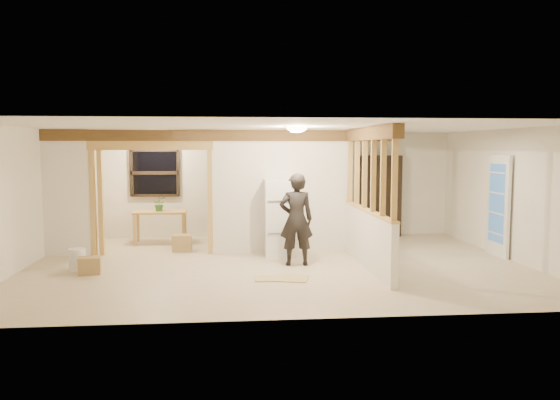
{
  "coord_description": "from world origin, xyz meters",
  "views": [
    {
      "loc": [
        -0.86,
        -9.84,
        2.13
      ],
      "look_at": [
        0.1,
        0.4,
        1.15
      ],
      "focal_mm": 35.0,
      "sensor_mm": 36.0,
      "label": 1
    }
  ],
  "objects": [
    {
      "name": "pony_wall",
      "position": [
        1.6,
        -0.4,
        0.5
      ],
      "size": [
        0.12,
        3.2,
        1.0
      ],
      "primitive_type": "cube",
      "color": "silver",
      "rests_on": "floor"
    },
    {
      "name": "partition_center",
      "position": [
        0.2,
        1.2,
        1.25
      ],
      "size": [
        2.8,
        0.12,
        2.5
      ],
      "primitive_type": "cube",
      "color": "silver",
      "rests_on": "floor"
    },
    {
      "name": "box_util_a",
      "position": [
        -1.85,
        1.5,
        0.17
      ],
      "size": [
        0.4,
        0.34,
        0.34
      ],
      "primitive_type": "cube",
      "rotation": [
        0.0,
        0.0,
        0.01
      ],
      "color": "#A2814E",
      "rests_on": "floor"
    },
    {
      "name": "potted_plant",
      "position": [
        -2.42,
        2.48,
        0.89
      ],
      "size": [
        0.32,
        0.29,
        0.33
      ],
      "primitive_type": "imported",
      "rotation": [
        0.0,
        0.0,
        0.13
      ],
      "color": "#315E22",
      "rests_on": "work_table"
    },
    {
      "name": "floor",
      "position": [
        0.0,
        0.0,
        -0.01
      ],
      "size": [
        9.0,
        6.5,
        0.01
      ],
      "primitive_type": "cube",
      "color": "beige",
      "rests_on": "ground"
    },
    {
      "name": "partition_left_stub",
      "position": [
        -4.05,
        1.2,
        1.25
      ],
      "size": [
        0.9,
        0.12,
        2.5
      ],
      "primitive_type": "cube",
      "color": "silver",
      "rests_on": "floor"
    },
    {
      "name": "bookshelf",
      "position": [
        2.77,
        3.02,
        0.98
      ],
      "size": [
        0.98,
        0.33,
        1.95
      ],
      "primitive_type": "cube",
      "color": "black",
      "rests_on": "floor"
    },
    {
      "name": "wall_front",
      "position": [
        0.0,
        -3.25,
        1.25
      ],
      "size": [
        9.0,
        0.01,
        2.5
      ],
      "primitive_type": "cube",
      "color": "white",
      "rests_on": "floor"
    },
    {
      "name": "floor_panel_near",
      "position": [
        0.15,
        -1.15,
        0.01
      ],
      "size": [
        0.61,
        0.61,
        0.02
      ],
      "primitive_type": "cube",
      "rotation": [
        0.0,
        0.0,
        -0.24
      ],
      "color": "tan",
      "rests_on": "floor"
    },
    {
      "name": "french_door",
      "position": [
        4.42,
        0.4,
        1.0
      ],
      "size": [
        0.12,
        0.86,
        2.0
      ],
      "primitive_type": "cube",
      "color": "white",
      "rests_on": "floor"
    },
    {
      "name": "refrigerator",
      "position": [
        0.14,
        0.84,
        0.76
      ],
      "size": [
        0.63,
        0.61,
        1.52
      ],
      "primitive_type": "cube",
      "color": "white",
      "rests_on": "floor"
    },
    {
      "name": "bucket",
      "position": [
        -3.54,
        -0.08,
        0.18
      ],
      "size": [
        0.37,
        0.37,
        0.37
      ],
      "primitive_type": "cylinder",
      "rotation": [
        0.0,
        0.0,
        0.32
      ],
      "color": "white",
      "rests_on": "floor"
    },
    {
      "name": "ceiling_dome_util",
      "position": [
        -2.5,
        2.3,
        2.48
      ],
      "size": [
        0.32,
        0.32,
        0.14
      ],
      "primitive_type": "ellipsoid",
      "color": "#FFEABF",
      "rests_on": "ceiling"
    },
    {
      "name": "window_back",
      "position": [
        -2.6,
        3.17,
        1.55
      ],
      "size": [
        1.12,
        0.1,
        1.1
      ],
      "primitive_type": "cube",
      "color": "black",
      "rests_on": "wall_back"
    },
    {
      "name": "wall_back",
      "position": [
        0.0,
        3.25,
        1.25
      ],
      "size": [
        9.0,
        0.01,
        2.5
      ],
      "primitive_type": "cube",
      "color": "white",
      "rests_on": "floor"
    },
    {
      "name": "shop_vac",
      "position": [
        -4.2,
        2.49,
        0.32
      ],
      "size": [
        0.52,
        0.52,
        0.65
      ],
      "primitive_type": "cylinder",
      "rotation": [
        0.0,
        0.0,
        -0.04
      ],
      "color": "#B01211",
      "rests_on": "floor"
    },
    {
      "name": "wall_right",
      "position": [
        4.5,
        0.0,
        1.25
      ],
      "size": [
        0.01,
        6.5,
        2.5
      ],
      "primitive_type": "cube",
      "color": "white",
      "rests_on": "floor"
    },
    {
      "name": "box_front",
      "position": [
        -3.24,
        -0.47,
        0.15
      ],
      "size": [
        0.4,
        0.35,
        0.29
      ],
      "primitive_type": "cube",
      "rotation": [
        0.0,
        0.0,
        0.18
      ],
      "color": "#A2814E",
      "rests_on": "floor"
    },
    {
      "name": "ceiling",
      "position": [
        0.0,
        0.0,
        2.5
      ],
      "size": [
        9.0,
        6.5,
        0.01
      ],
      "primitive_type": "cube",
      "color": "white"
    },
    {
      "name": "header_beam_right",
      "position": [
        1.6,
        -0.4,
        2.38
      ],
      "size": [
        0.18,
        3.3,
        0.22
      ],
      "primitive_type": "cube",
      "color": "brown",
      "rests_on": "ceiling"
    },
    {
      "name": "floor_panel_far",
      "position": [
        -0.19,
        -1.11,
        0.01
      ],
      "size": [
        0.55,
        0.44,
        0.02
      ],
      "primitive_type": "cube",
      "rotation": [
        0.0,
        0.0,
        -0.01
      ],
      "color": "tan",
      "rests_on": "floor"
    },
    {
      "name": "hanging_bulb",
      "position": [
        -2.0,
        1.6,
        2.18
      ],
      "size": [
        0.07,
        0.07,
        0.07
      ],
      "primitive_type": "ellipsoid",
      "color": "#FFD88C",
      "rests_on": "ceiling"
    },
    {
      "name": "work_table",
      "position": [
        -2.41,
        2.46,
        0.36
      ],
      "size": [
        1.16,
        0.59,
        0.73
      ],
      "primitive_type": "cube",
      "rotation": [
        0.0,
        0.0,
        -0.01
      ],
      "color": "tan",
      "rests_on": "floor"
    },
    {
      "name": "woman",
      "position": [
        0.35,
        -0.09,
        0.84
      ],
      "size": [
        0.62,
        0.41,
        1.68
      ],
      "primitive_type": "imported",
      "rotation": [
        0.0,
        0.0,
        3.15
      ],
      "color": "black",
      "rests_on": "floor"
    },
    {
      "name": "doorway_frame",
      "position": [
        -2.4,
        1.2,
        1.1
      ],
      "size": [
        2.46,
        0.14,
        2.2
      ],
      "primitive_type": "cube",
      "color": "tan",
      "rests_on": "floor"
    },
    {
      "name": "ceiling_dome_main",
      "position": [
        0.3,
        -0.5,
        2.48
      ],
      "size": [
        0.36,
        0.36,
        0.16
      ],
      "primitive_type": "ellipsoid",
      "color": "#FFEABF",
      "rests_on": "ceiling"
    },
    {
      "name": "header_beam_back",
      "position": [
        -1.0,
        1.2,
        2.38
      ],
      "size": [
        7.0,
        0.18,
        0.22
      ],
      "primitive_type": "cube",
      "color": "brown",
      "rests_on": "ceiling"
    },
    {
      "name": "box_util_b",
      "position": [
        -4.09,
        1.83,
        0.14
      ],
      "size": [
        0.31,
        0.31,
        0.29
      ],
      "primitive_type": "cube",
      "rotation": [
        0.0,
        0.0,
        -0.0
      ],
      "color": "#A2814E",
      "rests_on": "floor"
    },
    {
      "name": "stud_partition",
      "position": [
        1.6,
        -0.4,
        1.66
      ],
      "size": [
        0.14,
        3.2,
        1.32
      ],
      "primitive_type": "cube",
      "color": "tan",
      "rests_on": "pony_wall"
    },
    {
      "name": "wall_left",
      "position": [
        -4.5,
        0.0,
        1.25
      ],
      "size": [
        0.01,
        6.5,
        2.5
      ],
      "primitive_type": "cube",
      "color": "white",
      "rests_on": "floor"
    }
  ]
}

